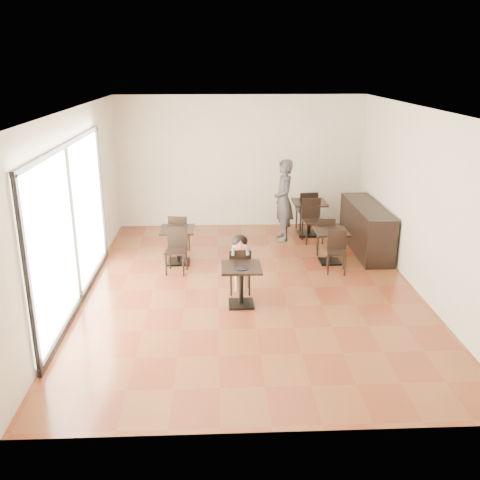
{
  "coord_description": "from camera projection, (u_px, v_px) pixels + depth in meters",
  "views": [
    {
      "loc": [
        -0.59,
        -8.96,
        3.95
      ],
      "look_at": [
        -0.2,
        -0.2,
        1.0
      ],
      "focal_mm": 40.0,
      "sensor_mm": 36.0,
      "label": 1
    }
  ],
  "objects": [
    {
      "name": "ceiling",
      "position": [
        251.0,
        109.0,
        8.75
      ],
      "size": [
        6.0,
        8.0,
        0.01
      ],
      "primitive_type": "cube",
      "color": "white",
      "rests_on": "floor"
    },
    {
      "name": "chair_back_a",
      "position": [
        306.0,
        211.0,
        13.0
      ],
      "size": [
        0.49,
        0.49,
        0.98
      ],
      "primitive_type": null,
      "rotation": [
        0.0,
        0.0,
        3.25
      ],
      "color": "black",
      "rests_on": "floor"
    },
    {
      "name": "child_chair",
      "position": [
        240.0,
        270.0,
        9.49
      ],
      "size": [
        0.38,
        0.38,
        0.85
      ],
      "primitive_type": null,
      "rotation": [
        0.0,
        0.0,
        3.14
      ],
      "color": "black",
      "rests_on": "floor"
    },
    {
      "name": "wall_back",
      "position": [
        240.0,
        162.0,
        13.05
      ],
      "size": [
        6.0,
        0.01,
        3.2
      ],
      "primitive_type": "cube",
      "color": "beige",
      "rests_on": "floor"
    },
    {
      "name": "floor",
      "position": [
        250.0,
        288.0,
        9.77
      ],
      "size": [
        6.0,
        8.0,
        0.01
      ],
      "primitive_type": "cube",
      "color": "brown",
      "rests_on": "ground"
    },
    {
      "name": "wall_front",
      "position": [
        276.0,
        302.0,
        5.47
      ],
      "size": [
        6.0,
        0.01,
        3.2
      ],
      "primitive_type": "cube",
      "color": "beige",
      "rests_on": "floor"
    },
    {
      "name": "chair_left_a",
      "position": [
        180.0,
        234.0,
        11.39
      ],
      "size": [
        0.45,
        0.45,
        0.88
      ],
      "primitive_type": null,
      "rotation": [
        0.0,
        0.0,
        3.0
      ],
      "color": "black",
      "rests_on": "floor"
    },
    {
      "name": "chair_left_b",
      "position": [
        176.0,
        251.0,
        10.35
      ],
      "size": [
        0.45,
        0.45,
        0.88
      ],
      "primitive_type": null,
      "rotation": [
        0.0,
        0.0,
        -0.14
      ],
      "color": "black",
      "rests_on": "floor"
    },
    {
      "name": "wall_left",
      "position": [
        76.0,
        205.0,
        9.14
      ],
      "size": [
        0.01,
        8.0,
        3.2
      ],
      "primitive_type": "cube",
      "color": "beige",
      "rests_on": "floor"
    },
    {
      "name": "cafe_table_mid",
      "position": [
        331.0,
        247.0,
        10.91
      ],
      "size": [
        0.74,
        0.74,
        0.69
      ],
      "primitive_type": null,
      "rotation": [
        0.0,
        0.0,
        -0.16
      ],
      "color": "black",
      "rests_on": "floor"
    },
    {
      "name": "service_counter",
      "position": [
        366.0,
        228.0,
        11.62
      ],
      "size": [
        0.6,
        2.4,
        1.0
      ],
      "primitive_type": "cube",
      "color": "black",
      "rests_on": "floor"
    },
    {
      "name": "pizza_slice",
      "position": [
        240.0,
        247.0,
        9.15
      ],
      "size": [
        0.25,
        0.19,
        0.06
      ],
      "primitive_type": null,
      "color": "tan",
      "rests_on": "child"
    },
    {
      "name": "cafe_table_left",
      "position": [
        178.0,
        246.0,
        10.9
      ],
      "size": [
        0.78,
        0.78,
        0.73
      ],
      "primitive_type": null,
      "rotation": [
        0.0,
        0.0,
        -0.14
      ],
      "color": "black",
      "rests_on": "floor"
    },
    {
      "name": "chair_back_b",
      "position": [
        313.0,
        221.0,
        12.12
      ],
      "size": [
        0.49,
        0.49,
        0.98
      ],
      "primitive_type": null,
      "rotation": [
        0.0,
        0.0,
        0.11
      ],
      "color": "black",
      "rests_on": "floor"
    },
    {
      "name": "chair_mid_a",
      "position": [
        326.0,
        235.0,
        11.41
      ],
      "size": [
        0.42,
        0.42,
        0.83
      ],
      "primitive_type": null,
      "rotation": [
        0.0,
        0.0,
        2.98
      ],
      "color": "black",
      "rests_on": "floor"
    },
    {
      "name": "plate",
      "position": [
        242.0,
        268.0,
        8.78
      ],
      "size": [
        0.24,
        0.24,
        0.01
      ],
      "primitive_type": "cylinder",
      "color": "black",
      "rests_on": "child_table"
    },
    {
      "name": "storefront_window",
      "position": [
        71.0,
        225.0,
        8.73
      ],
      "size": [
        0.04,
        4.5,
        2.6
      ],
      "primitive_type": "cube",
      "color": "white",
      "rests_on": "floor"
    },
    {
      "name": "cafe_table_back",
      "position": [
        309.0,
        218.0,
        12.66
      ],
      "size": [
        0.85,
        0.85,
        0.81
      ],
      "primitive_type": null,
      "rotation": [
        0.0,
        0.0,
        0.11
      ],
      "color": "black",
      "rests_on": "floor"
    },
    {
      "name": "child_table",
      "position": [
        241.0,
        286.0,
        8.99
      ],
      "size": [
        0.67,
        0.67,
        0.71
      ],
      "primitive_type": null,
      "color": "black",
      "rests_on": "floor"
    },
    {
      "name": "child",
      "position": [
        240.0,
        264.0,
        9.45
      ],
      "size": [
        0.38,
        0.53,
        1.07
      ],
      "primitive_type": null,
      "color": "slate",
      "rests_on": "child_chair"
    },
    {
      "name": "wall_right",
      "position": [
        421.0,
        202.0,
        9.39
      ],
      "size": [
        0.01,
        8.0,
        3.2
      ],
      "primitive_type": "cube",
      "color": "beige",
      "rests_on": "floor"
    },
    {
      "name": "adult_patron",
      "position": [
        284.0,
        200.0,
        12.18
      ],
      "size": [
        0.52,
        0.72,
        1.86
      ],
      "primitive_type": "imported",
      "rotation": [
        0.0,
        0.0,
        -1.46
      ],
      "color": "#3E3E44",
      "rests_on": "floor"
    },
    {
      "name": "chair_mid_b",
      "position": [
        337.0,
        253.0,
        10.37
      ],
      "size": [
        0.42,
        0.42,
        0.83
      ],
      "primitive_type": null,
      "rotation": [
        0.0,
        0.0,
        -0.16
      ],
      "color": "black",
      "rests_on": "floor"
    }
  ]
}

